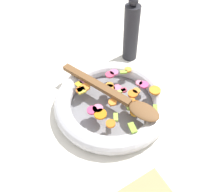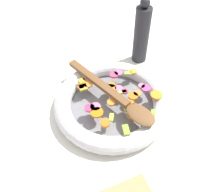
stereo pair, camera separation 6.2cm
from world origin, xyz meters
The scene contains 5 objects.
ground_plane centered at (0.00, 0.00, 0.00)m, with size 4.00×4.00×0.00m, color silver.
skillet centered at (0.00, 0.00, 0.02)m, with size 0.35×0.35×0.05m.
chopped_vegetables centered at (0.01, -0.01, 0.05)m, with size 0.24×0.25×0.01m.
wooden_spoon centered at (0.01, -0.02, 0.06)m, with size 0.16×0.33×0.01m.
pepper_mill centered at (0.18, 0.18, 0.11)m, with size 0.05×0.05×0.23m.
Camera 1 is at (-0.22, -0.36, 0.53)m, focal length 35.00 mm.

